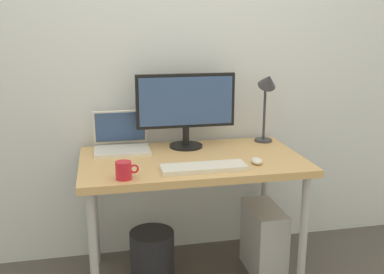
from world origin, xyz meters
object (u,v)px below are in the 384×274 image
desk (192,170)px  wastebasket (152,255)px  desk_lamp (267,92)px  coffee_mug (124,170)px  monitor (186,105)px  keyboard (204,167)px  mouse (257,161)px  laptop (121,141)px  computer_tower (264,240)px

desk → wastebasket: desk is taller
desk_lamp → coffee_mug: 1.07m
monitor → desk_lamp: 0.51m
desk_lamp → coffee_mug: desk_lamp is taller
keyboard → wastebasket: 0.70m
desk → coffee_mug: 0.49m
mouse → wastebasket: bearing=159.0°
mouse → coffee_mug: 0.71m
monitor → wastebasket: 0.91m
desk_lamp → monitor: bearing=-179.9°
laptop → keyboard: (0.39, -0.45, -0.05)m
keyboard → computer_tower: size_ratio=1.05×
monitor → laptop: (-0.39, 0.02, -0.20)m
wastebasket → keyboard: bearing=-44.7°
mouse → wastebasket: size_ratio=0.30×
monitor → mouse: 0.56m
keyboard → coffee_mug: coffee_mug is taller
computer_tower → wastebasket: computer_tower is taller
desk → coffee_mug: (-0.39, -0.27, 0.11)m
computer_tower → mouse: bearing=-128.5°
monitor → desk_lamp: size_ratio=1.30×
desk → laptop: 0.46m
mouse → wastebasket: 0.85m
coffee_mug → keyboard: bearing=8.0°
laptop → keyboard: bearing=-49.1°
monitor → mouse: size_ratio=6.59×
laptop → coffee_mug: 0.51m
desk_lamp → coffee_mug: bearing=-151.4°
laptop → computer_tower: laptop is taller
monitor → wastebasket: bearing=-141.9°
desk → desk_lamp: desk_lamp is taller
laptop → coffee_mug: bearing=-91.7°
mouse → coffee_mug: bearing=-172.4°
desk → wastebasket: bearing=172.1°
laptop → keyboard: 0.60m
laptop → computer_tower: (0.81, -0.27, -0.60)m
computer_tower → wastebasket: size_ratio=1.40×
wastebasket → computer_tower: bearing=-5.0°
desk → keyboard: (0.02, -0.22, 0.08)m
desk_lamp → mouse: 0.54m
desk → monitor: 0.40m
desk → mouse: mouse is taller
monitor → coffee_mug: monitor is taller
laptop → mouse: (0.69, -0.42, -0.04)m
computer_tower → laptop: bearing=161.9°
keyboard → computer_tower: (0.42, 0.19, -0.55)m
desk → wastebasket: (-0.23, 0.03, -0.53)m
coffee_mug → monitor: bearing=51.0°
coffee_mug → mouse: bearing=7.6°
laptop → monitor: bearing=-2.5°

